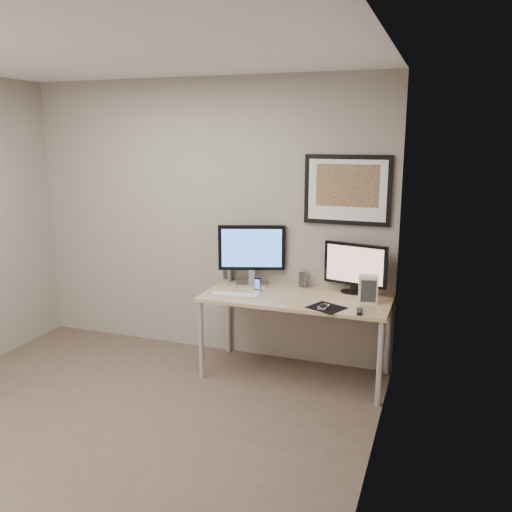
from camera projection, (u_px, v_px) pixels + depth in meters
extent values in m
plane|color=brown|center=(110.00, 432.00, 3.88)|extent=(3.60, 3.60, 0.00)
plane|color=white|center=(85.00, 48.00, 3.31)|extent=(3.60, 3.60, 0.00)
plane|color=gray|center=(205.00, 219.00, 5.16)|extent=(3.60, 0.00, 3.60)
plane|color=gray|center=(372.00, 279.00, 3.01)|extent=(0.00, 3.40, 3.40)
cube|color=olive|center=(296.00, 298.00, 4.64)|extent=(1.60, 0.70, 0.03)
cylinder|color=silver|center=(201.00, 340.00, 4.68)|extent=(0.04, 0.04, 0.70)
cylinder|color=silver|center=(228.00, 318.00, 5.25)|extent=(0.04, 0.04, 0.70)
cylinder|color=silver|center=(379.00, 364.00, 4.19)|extent=(0.04, 0.04, 0.70)
cylinder|color=silver|center=(388.00, 336.00, 4.76)|extent=(0.04, 0.04, 0.70)
cube|color=black|center=(347.00, 190.00, 4.64)|extent=(0.75, 0.03, 0.60)
cube|color=silver|center=(347.00, 190.00, 4.62)|extent=(0.67, 0.00, 0.52)
cube|color=yellow|center=(347.00, 186.00, 4.61)|extent=(0.54, 0.00, 0.36)
cube|color=#BCBCC2|center=(252.00, 283.00, 5.00)|extent=(0.33, 0.27, 0.02)
cube|color=#BCBCC2|center=(252.00, 276.00, 4.98)|extent=(0.07, 0.06, 0.12)
cube|color=black|center=(252.00, 248.00, 4.93)|extent=(0.59, 0.23, 0.41)
cube|color=#2D66B7|center=(251.00, 248.00, 4.91)|extent=(0.52, 0.17, 0.35)
cube|color=black|center=(354.00, 292.00, 4.73)|extent=(0.26, 0.18, 0.02)
cube|color=black|center=(354.00, 288.00, 4.72)|extent=(0.06, 0.05, 0.05)
cube|color=black|center=(355.00, 264.00, 4.68)|extent=(0.56, 0.15, 0.37)
cube|color=#A4776F|center=(355.00, 265.00, 4.66)|extent=(0.50, 0.11, 0.31)
cylinder|color=#BCBCC2|center=(228.00, 271.00, 5.14)|extent=(0.09, 0.09, 0.18)
cylinder|color=#BCBCC2|center=(302.00, 279.00, 4.89)|extent=(0.07, 0.07, 0.17)
cube|color=black|center=(257.00, 285.00, 4.76)|extent=(0.06, 0.06, 0.13)
cube|color=silver|center=(235.00, 295.00, 4.66)|extent=(0.43, 0.15, 0.01)
cube|color=black|center=(327.00, 308.00, 4.33)|extent=(0.34, 0.32, 0.00)
ellipsoid|color=black|center=(324.00, 306.00, 4.30)|extent=(0.07, 0.12, 0.04)
cube|color=black|center=(359.00, 311.00, 4.21)|extent=(0.06, 0.16, 0.02)
cube|color=silver|center=(368.00, 289.00, 4.43)|extent=(0.17, 0.14, 0.23)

